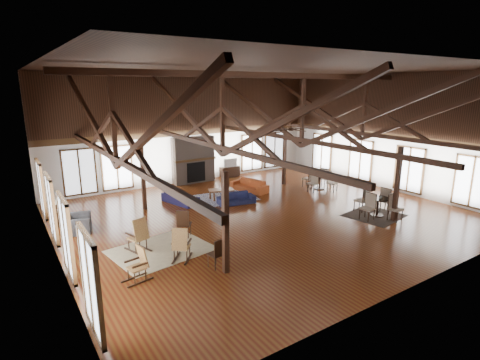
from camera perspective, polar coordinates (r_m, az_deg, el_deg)
floor at (r=16.10m, az=3.63°, el=-5.26°), size 16.00×16.00×0.00m
ceiling at (r=15.21m, az=4.00°, el=16.60°), size 16.00×14.00×0.02m
wall_back at (r=21.33m, az=-7.66°, el=7.70°), size 16.00×0.02×6.00m
wall_front at (r=10.74m, az=26.83°, el=0.06°), size 16.00×0.02×6.00m
wall_left at (r=12.40m, az=-27.26°, el=1.71°), size 0.02×14.00×6.00m
wall_right at (r=21.13m, az=21.56°, el=6.79°), size 0.02×14.00×6.00m
roof_truss at (r=15.25m, az=3.87°, el=9.18°), size 15.60×14.07×3.14m
post_grid at (r=15.66m, az=3.72°, el=0.01°), size 8.16×7.16×3.05m
fireplace at (r=21.29m, az=-7.12°, el=3.04°), size 2.50×0.69×2.60m
ceiling_fan at (r=14.81m, az=7.76°, el=7.79°), size 1.60×1.60×0.75m
sofa_navy_front at (r=17.44m, az=-0.55°, el=-2.82°), size 1.84×0.98×0.51m
sofa_navy_left at (r=17.72m, az=-9.09°, el=-2.63°), size 2.06×1.25×0.56m
sofa_orange at (r=19.53m, az=1.45°, el=-0.83°), size 2.19×1.30×0.60m
coffee_table at (r=18.20m, az=-2.89°, el=-1.62°), size 1.33×0.97×0.46m
vase at (r=18.27m, az=-2.70°, el=-1.10°), size 0.17×0.17×0.17m
armchair at (r=15.34m, az=-23.45°, el=-6.14°), size 1.20×1.11×0.66m
side_table_lamp at (r=16.29m, az=-26.22°, el=-4.84°), size 0.46×0.46×1.18m
rocking_chair_a at (r=12.87m, az=-15.14°, el=-8.20°), size 0.73×1.01×1.17m
rocking_chair_b at (r=11.96m, az=-9.01°, el=-9.77°), size 0.90×0.95×1.10m
rocking_chair_c at (r=11.12m, az=-15.09°, el=-12.25°), size 0.86×0.56×1.02m
side_chair_a at (r=13.63m, az=-8.61°, el=-6.28°), size 0.63×0.63×1.06m
side_chair_b at (r=11.38m, az=-3.48°, el=-10.82°), size 0.47×0.47×0.92m
cafe_table_near at (r=16.79m, az=20.27°, el=-3.35°), size 2.13×2.13×1.09m
cafe_table_far at (r=20.29m, az=12.06°, el=0.03°), size 1.99×1.99×1.02m
cup_near at (r=16.66m, az=20.62°, el=-2.45°), size 0.15×0.15×0.11m
cup_far at (r=20.21m, az=11.75°, el=0.80°), size 0.17×0.17×0.11m
tv_console at (r=22.72m, az=-1.57°, el=1.30°), size 1.21×0.45×0.60m
television at (r=22.61m, az=-1.58°, el=2.67°), size 0.88×0.16×0.51m
rug_tan at (r=12.99m, az=-11.92°, el=-10.39°), size 3.40×2.85×0.01m
rug_navy at (r=18.43m, az=-2.38°, el=-2.71°), size 3.13×2.49×0.01m
rug_dark at (r=16.93m, az=19.77°, el=-5.09°), size 2.46×2.30×0.01m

